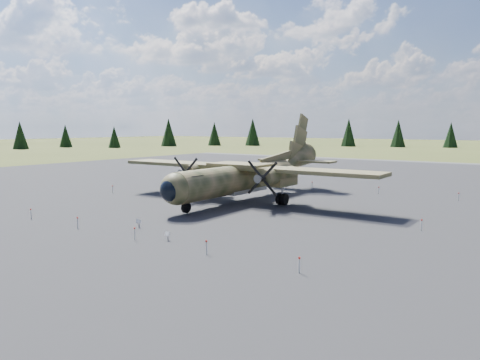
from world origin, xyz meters
The scene contains 7 objects.
ground centered at (0.00, 0.00, 0.00)m, with size 500.00×500.00×0.00m, color brown.
apron centered at (0.00, 10.00, 0.00)m, with size 120.00×120.00×0.04m, color #535358.
transport_plane centered at (-1.59, 4.56, 2.71)m, with size 28.53×25.98×9.44m.
info_placard_left centered at (-0.55, -10.80, 0.42)m, with size 0.43×0.26×0.63m.
info_placard_right centered at (3.84, -12.38, 0.40)m, with size 0.40×0.21×0.60m.
barrier_fence centered at (-0.46, -0.08, 0.51)m, with size 33.12×29.62×0.85m.
treeline centered at (-0.01, 7.05, 4.73)m, with size 287.42×295.30×10.89m.
Camera 1 is at (24.70, -33.80, 7.31)m, focal length 35.00 mm.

